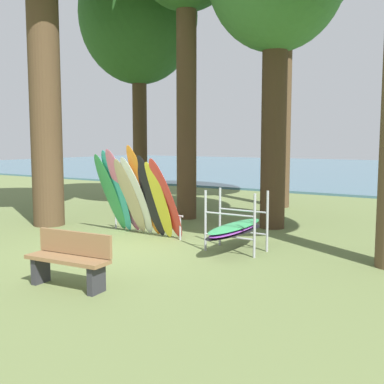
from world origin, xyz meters
name	(u,v)px	position (x,y,z in m)	size (l,w,h in m)	color
ground_plane	(130,248)	(0.00, 0.00, 0.00)	(80.00, 80.00, 0.00)	olive
tree_far_left_back	(139,17)	(-4.49, 5.90, 6.58)	(4.16, 4.16, 9.04)	#42301E
leaning_board_pile	(136,195)	(-0.70, 1.09, 0.97)	(2.49, 1.12, 2.16)	#339E56
board_storage_rack	(235,228)	(1.97, 0.99, 0.47)	(1.15, 2.12, 1.25)	#9EA0A5
park_bench	(70,258)	(0.94, -2.50, 0.45)	(1.43, 0.53, 0.85)	#2D2D33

